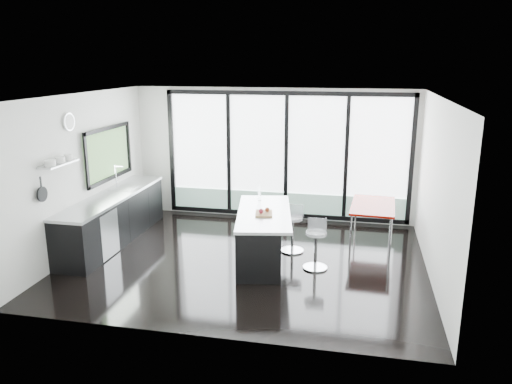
% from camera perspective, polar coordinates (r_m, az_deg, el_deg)
% --- Properties ---
extents(floor, '(6.00, 5.00, 0.00)m').
position_cam_1_polar(floor, '(8.69, -1.06, -7.81)').
color(floor, black).
rests_on(floor, ground).
extents(ceiling, '(6.00, 5.00, 0.00)m').
position_cam_1_polar(ceiling, '(8.04, -1.16, 10.94)').
color(ceiling, white).
rests_on(ceiling, wall_back).
extents(wall_back, '(6.00, 0.09, 2.80)m').
position_cam_1_polar(wall_back, '(10.60, 3.32, 3.52)').
color(wall_back, silver).
rests_on(wall_back, ground).
extents(wall_front, '(6.00, 0.00, 2.80)m').
position_cam_1_polar(wall_front, '(5.94, -6.54, -4.39)').
color(wall_front, silver).
rests_on(wall_front, ground).
extents(wall_left, '(0.26, 5.00, 2.80)m').
position_cam_1_polar(wall_left, '(9.56, -18.41, 3.32)').
color(wall_left, silver).
rests_on(wall_left, ground).
extents(wall_right, '(0.00, 5.00, 2.80)m').
position_cam_1_polar(wall_right, '(8.14, 19.94, 0.10)').
color(wall_right, silver).
rests_on(wall_right, ground).
extents(counter_cabinets, '(0.69, 3.24, 1.36)m').
position_cam_1_polar(counter_cabinets, '(9.79, -15.99, -2.88)').
color(counter_cabinets, black).
rests_on(counter_cabinets, floor).
extents(island, '(1.25, 2.23, 1.12)m').
position_cam_1_polar(island, '(8.59, 0.45, -4.95)').
color(island, black).
rests_on(island, floor).
extents(bar_stool_near, '(0.41, 0.41, 0.64)m').
position_cam_1_polar(bar_stool_near, '(8.31, 6.83, -6.62)').
color(bar_stool_near, silver).
rests_on(bar_stool_near, floor).
extents(bar_stool_far, '(0.46, 0.46, 0.65)m').
position_cam_1_polar(bar_stool_far, '(8.99, 4.19, -4.82)').
color(bar_stool_far, silver).
rests_on(bar_stool_far, floor).
extents(red_table, '(0.86, 1.42, 0.74)m').
position_cam_1_polar(red_table, '(9.65, 13.11, -3.52)').
color(red_table, '#760500').
rests_on(red_table, floor).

